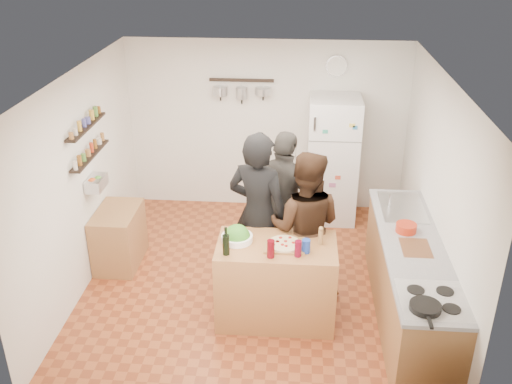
# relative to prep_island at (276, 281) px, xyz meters

# --- Properties ---
(room_shell) EXTENTS (4.20, 4.20, 4.20)m
(room_shell) POSITION_rel_prep_island_xyz_m (-0.28, 1.04, 0.79)
(room_shell) COLOR brown
(room_shell) RESTS_ON ground
(prep_island) EXTENTS (1.25, 0.72, 0.91)m
(prep_island) POSITION_rel_prep_island_xyz_m (0.00, 0.00, 0.00)
(prep_island) COLOR #A3693B
(prep_island) RESTS_ON floor
(pizza_board) EXTENTS (0.42, 0.34, 0.02)m
(pizza_board) POSITION_rel_prep_island_xyz_m (0.08, -0.02, 0.47)
(pizza_board) COLOR brown
(pizza_board) RESTS_ON prep_island
(pizza) EXTENTS (0.34, 0.34, 0.02)m
(pizza) POSITION_rel_prep_island_xyz_m (0.08, -0.02, 0.48)
(pizza) COLOR #D1BE8A
(pizza) RESTS_ON pizza_board
(salad_bowl) EXTENTS (0.33, 0.33, 0.07)m
(salad_bowl) POSITION_rel_prep_island_xyz_m (-0.42, 0.05, 0.49)
(salad_bowl) COLOR white
(salad_bowl) RESTS_ON prep_island
(wine_bottle) EXTENTS (0.07, 0.07, 0.22)m
(wine_bottle) POSITION_rel_prep_island_xyz_m (-0.50, -0.22, 0.56)
(wine_bottle) COLOR black
(wine_bottle) RESTS_ON prep_island
(wine_glass_near) EXTENTS (0.08, 0.08, 0.19)m
(wine_glass_near) POSITION_rel_prep_island_xyz_m (-0.05, -0.24, 0.55)
(wine_glass_near) COLOR #4E060E
(wine_glass_near) RESTS_ON prep_island
(wine_glass_far) EXTENTS (0.07, 0.07, 0.17)m
(wine_glass_far) POSITION_rel_prep_island_xyz_m (0.22, -0.20, 0.54)
(wine_glass_far) COLOR #57071A
(wine_glass_far) RESTS_ON prep_island
(pepper_mill) EXTENTS (0.05, 0.05, 0.16)m
(pepper_mill) POSITION_rel_prep_island_xyz_m (0.45, 0.05, 0.54)
(pepper_mill) COLOR olive
(pepper_mill) RESTS_ON prep_island
(salt_canister) EXTENTS (0.09, 0.09, 0.14)m
(salt_canister) POSITION_rel_prep_island_xyz_m (0.30, -0.12, 0.53)
(salt_canister) COLOR navy
(salt_canister) RESTS_ON prep_island
(person_left) EXTENTS (0.84, 0.70, 1.96)m
(person_left) POSITION_rel_prep_island_xyz_m (-0.23, 0.51, 0.52)
(person_left) COLOR black
(person_left) RESTS_ON floor
(person_center) EXTENTS (0.94, 0.78, 1.77)m
(person_center) POSITION_rel_prep_island_xyz_m (0.29, 0.45, 0.43)
(person_center) COLOR black
(person_center) RESTS_ON floor
(person_back) EXTENTS (1.13, 0.90, 1.79)m
(person_back) POSITION_rel_prep_island_xyz_m (0.05, 1.00, 0.44)
(person_back) COLOR #33302D
(person_back) RESTS_ON floor
(counter_run) EXTENTS (0.63, 2.63, 0.90)m
(counter_run) POSITION_rel_prep_island_xyz_m (1.42, 0.10, -0.01)
(counter_run) COLOR #9E7042
(counter_run) RESTS_ON floor
(stove_top) EXTENTS (0.60, 0.62, 0.02)m
(stove_top) POSITION_rel_prep_island_xyz_m (1.42, -0.85, 0.46)
(stove_top) COLOR white
(stove_top) RESTS_ON counter_run
(skillet) EXTENTS (0.27, 0.27, 0.05)m
(skillet) POSITION_rel_prep_island_xyz_m (1.32, -1.00, 0.49)
(skillet) COLOR black
(skillet) RESTS_ON stove_top
(sink) EXTENTS (0.50, 0.80, 0.03)m
(sink) POSITION_rel_prep_island_xyz_m (1.42, 0.95, 0.46)
(sink) COLOR silver
(sink) RESTS_ON counter_run
(cutting_board) EXTENTS (0.30, 0.40, 0.02)m
(cutting_board) POSITION_rel_prep_island_xyz_m (1.42, 0.04, 0.46)
(cutting_board) COLOR brown
(cutting_board) RESTS_ON counter_run
(red_bowl) EXTENTS (0.22, 0.22, 0.09)m
(red_bowl) POSITION_rel_prep_island_xyz_m (1.37, 0.37, 0.51)
(red_bowl) COLOR #AD2A13
(red_bowl) RESTS_ON counter_run
(fridge) EXTENTS (0.70, 0.68, 1.80)m
(fridge) POSITION_rel_prep_island_xyz_m (0.67, 2.40, 0.45)
(fridge) COLOR white
(fridge) RESTS_ON floor
(wall_clock) EXTENTS (0.30, 0.03, 0.30)m
(wall_clock) POSITION_rel_prep_island_xyz_m (0.67, 2.73, 1.69)
(wall_clock) COLOR silver
(wall_clock) RESTS_ON back_wall
(spice_shelf_lower) EXTENTS (0.12, 1.00, 0.02)m
(spice_shelf_lower) POSITION_rel_prep_island_xyz_m (-2.21, 0.85, 1.04)
(spice_shelf_lower) COLOR black
(spice_shelf_lower) RESTS_ON left_wall
(spice_shelf_upper) EXTENTS (0.12, 1.00, 0.02)m
(spice_shelf_upper) POSITION_rel_prep_island_xyz_m (-2.21, 0.85, 1.40)
(spice_shelf_upper) COLOR black
(spice_shelf_upper) RESTS_ON left_wall
(produce_basket) EXTENTS (0.18, 0.35, 0.14)m
(produce_basket) POSITION_rel_prep_island_xyz_m (-2.18, 0.85, 0.69)
(produce_basket) COLOR silver
(produce_basket) RESTS_ON left_wall
(side_table) EXTENTS (0.50, 0.80, 0.73)m
(side_table) POSITION_rel_prep_island_xyz_m (-2.02, 0.95, -0.09)
(side_table) COLOR #A07743
(side_table) RESTS_ON floor
(pot_rack) EXTENTS (0.90, 0.04, 0.04)m
(pot_rack) POSITION_rel_prep_island_xyz_m (-0.63, 2.65, 1.49)
(pot_rack) COLOR black
(pot_rack) RESTS_ON back_wall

